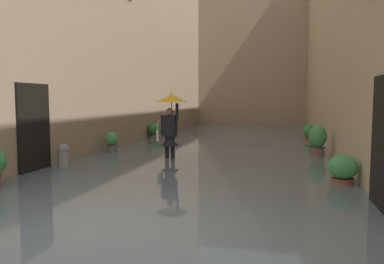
% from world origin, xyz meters
% --- Properties ---
extents(ground_plane, '(60.00, 60.00, 0.00)m').
position_xyz_m(ground_plane, '(0.00, -10.26, 0.00)').
color(ground_plane, '#605B56').
extents(flood_water, '(7.89, 26.53, 0.18)m').
position_xyz_m(flood_water, '(0.00, -10.26, 0.09)').
color(flood_water, '#515B60').
rests_on(flood_water, ground_plane).
extents(building_facade_far, '(10.69, 1.80, 8.85)m').
position_xyz_m(building_facade_far, '(0.00, -21.43, 4.42)').
color(building_facade_far, gray).
rests_on(building_facade_far, ground_plane).
extents(person_wading, '(0.88, 0.88, 2.05)m').
position_xyz_m(person_wading, '(1.00, -5.81, 1.35)').
color(person_wading, black).
rests_on(person_wading, ground_plane).
extents(potted_plant_far_left, '(0.53, 0.53, 1.07)m').
position_xyz_m(potted_plant_far_left, '(-3.09, -7.43, 0.59)').
color(potted_plant_far_left, brown).
rests_on(potted_plant_far_left, ground_plane).
extents(potted_plant_near_right, '(0.38, 0.38, 0.79)m').
position_xyz_m(potted_plant_near_right, '(3.16, -6.54, 0.44)').
color(potted_plant_near_right, '#66605B').
rests_on(potted_plant_near_right, ground_plane).
extents(potted_plant_mid_right, '(0.57, 0.57, 0.81)m').
position_xyz_m(potted_plant_mid_right, '(3.27, -10.82, 0.48)').
color(potted_plant_mid_right, '#66605B').
rests_on(potted_plant_mid_right, ground_plane).
extents(potted_plant_mid_left, '(0.45, 0.45, 0.83)m').
position_xyz_m(potted_plant_mid_left, '(-3.12, -11.39, 0.43)').
color(potted_plant_mid_left, brown).
rests_on(potted_plant_mid_left, ground_plane).
extents(potted_plant_near_left, '(0.56, 0.56, 0.75)m').
position_xyz_m(potted_plant_near_left, '(-3.23, -3.57, 0.42)').
color(potted_plant_near_left, brown).
rests_on(potted_plant_near_left, ground_plane).
extents(mooring_bollard, '(0.30, 0.30, 0.77)m').
position_xyz_m(mooring_bollard, '(3.10, -3.80, 0.38)').
color(mooring_bollard, gray).
rests_on(mooring_bollard, ground_plane).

